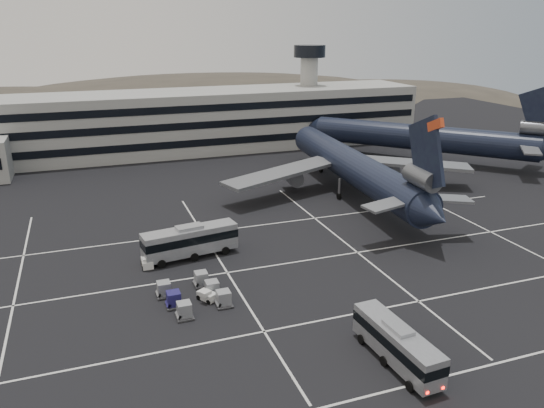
{
  "coord_description": "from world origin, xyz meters",
  "views": [
    {
      "loc": [
        -20.68,
        -53.29,
        28.96
      ],
      "look_at": [
        3.07,
        13.0,
        5.0
      ],
      "focal_mm": 35.0,
      "sensor_mm": 36.0,
      "label": 1
    }
  ],
  "objects_px": {
    "bus_far": "(190,240)",
    "uld_cluster": "(193,294)",
    "trijet_main": "(354,167)",
    "tug_a": "(147,262)",
    "bus_near": "(397,343)"
  },
  "relations": [
    {
      "from": "bus_far",
      "to": "uld_cluster",
      "type": "xyz_separation_m",
      "value": [
        -2.04,
        -11.53,
        -1.57
      ]
    },
    {
      "from": "trijet_main",
      "to": "uld_cluster",
      "type": "bearing_deg",
      "value": -136.78
    },
    {
      "from": "trijet_main",
      "to": "bus_far",
      "type": "bearing_deg",
      "value": -148.91
    },
    {
      "from": "uld_cluster",
      "to": "trijet_main",
      "type": "bearing_deg",
      "value": 39.12
    },
    {
      "from": "tug_a",
      "to": "trijet_main",
      "type": "bearing_deg",
      "value": 25.19
    },
    {
      "from": "bus_near",
      "to": "uld_cluster",
      "type": "height_order",
      "value": "bus_near"
    },
    {
      "from": "trijet_main",
      "to": "tug_a",
      "type": "distance_m",
      "value": 42.4
    },
    {
      "from": "tug_a",
      "to": "bus_far",
      "type": "bearing_deg",
      "value": 12.53
    },
    {
      "from": "bus_far",
      "to": "bus_near",
      "type": "bearing_deg",
      "value": -164.64
    },
    {
      "from": "bus_near",
      "to": "uld_cluster",
      "type": "distance_m",
      "value": 22.84
    },
    {
      "from": "bus_near",
      "to": "uld_cluster",
      "type": "xyz_separation_m",
      "value": [
        -14.82,
        17.34,
        -1.25
      ]
    },
    {
      "from": "trijet_main",
      "to": "tug_a",
      "type": "bearing_deg",
      "value": -150.95
    },
    {
      "from": "bus_near",
      "to": "bus_far",
      "type": "xyz_separation_m",
      "value": [
        -12.77,
        28.87,
        0.32
      ]
    },
    {
      "from": "bus_far",
      "to": "uld_cluster",
      "type": "height_order",
      "value": "bus_far"
    },
    {
      "from": "bus_far",
      "to": "uld_cluster",
      "type": "distance_m",
      "value": 11.82
    }
  ]
}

